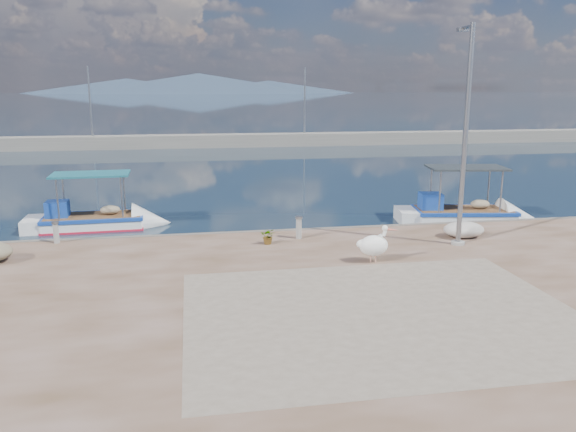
{
  "coord_description": "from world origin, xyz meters",
  "views": [
    {
      "loc": [
        -3.22,
        -14.52,
        5.55
      ],
      "look_at": [
        0.0,
        3.8,
        1.3
      ],
      "focal_mm": 35.0,
      "sensor_mm": 36.0,
      "label": 1
    }
  ],
  "objects_px": {
    "boat_left": "(93,223)",
    "bollard_near": "(299,227)",
    "lamp_post": "(464,144)",
    "boat_right": "(462,217)",
    "pelican": "(374,245)"
  },
  "relations": [
    {
      "from": "boat_left",
      "to": "lamp_post",
      "type": "relative_size",
      "value": 0.79
    },
    {
      "from": "boat_right",
      "to": "bollard_near",
      "type": "relative_size",
      "value": 7.69
    },
    {
      "from": "boat_right",
      "to": "pelican",
      "type": "xyz_separation_m",
      "value": [
        -6.03,
        -6.34,
        0.82
      ]
    },
    {
      "from": "boat_left",
      "to": "bollard_near",
      "type": "xyz_separation_m",
      "value": [
        7.57,
        -4.84,
        0.71
      ]
    },
    {
      "from": "boat_left",
      "to": "boat_right",
      "type": "bearing_deg",
      "value": -7.96
    },
    {
      "from": "boat_left",
      "to": "boat_right",
      "type": "height_order",
      "value": "boat_right"
    },
    {
      "from": "pelican",
      "to": "boat_right",
      "type": "bearing_deg",
      "value": 60.68
    },
    {
      "from": "lamp_post",
      "to": "pelican",
      "type": "bearing_deg",
      "value": -157.06
    },
    {
      "from": "boat_left",
      "to": "bollard_near",
      "type": "relative_size",
      "value": 7.12
    },
    {
      "from": "pelican",
      "to": "lamp_post",
      "type": "xyz_separation_m",
      "value": [
        3.37,
        1.43,
        2.76
      ]
    },
    {
      "from": "lamp_post",
      "to": "bollard_near",
      "type": "height_order",
      "value": "lamp_post"
    },
    {
      "from": "boat_left",
      "to": "bollard_near",
      "type": "bearing_deg",
      "value": -34.76
    },
    {
      "from": "boat_right",
      "to": "pelican",
      "type": "relative_size",
      "value": 4.95
    },
    {
      "from": "boat_right",
      "to": "lamp_post",
      "type": "bearing_deg",
      "value": -109.17
    },
    {
      "from": "boat_left",
      "to": "pelican",
      "type": "relative_size",
      "value": 4.58
    }
  ]
}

